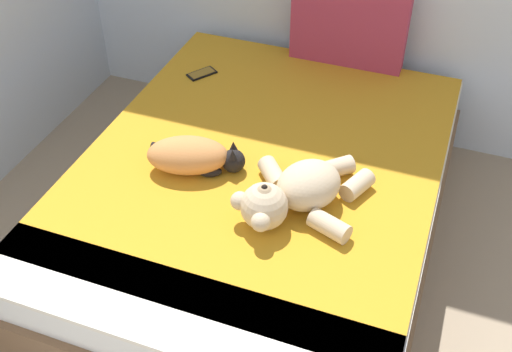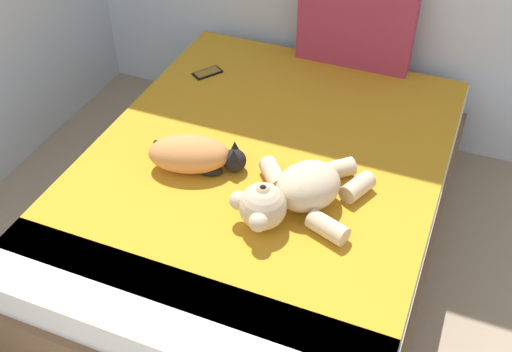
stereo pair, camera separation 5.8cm
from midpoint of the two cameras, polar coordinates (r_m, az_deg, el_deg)
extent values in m
cube|color=brown|center=(2.90, -0.13, -3.87)|extent=(1.55, 2.01, 0.29)
cube|color=white|center=(2.74, -0.14, -0.32)|extent=(1.50, 1.95, 0.19)
cube|color=orange|center=(2.71, 0.31, 2.13)|extent=(1.49, 1.81, 0.02)
cube|color=silver|center=(2.14, -8.25, -12.21)|extent=(1.49, 0.32, 0.02)
cube|color=#A5334C|center=(3.28, 8.05, 13.60)|extent=(0.59, 0.11, 0.42)
ellipsoid|color=#D18447|center=(2.58, -6.97, 1.91)|extent=(0.38, 0.29, 0.15)
sphere|color=black|center=(2.58, -2.74, 1.39)|extent=(0.10, 0.10, 0.10)
cone|color=black|center=(2.56, -2.74, 2.78)|extent=(0.04, 0.04, 0.04)
cone|color=black|center=(2.52, -2.83, 2.01)|extent=(0.04, 0.04, 0.04)
cylinder|color=black|center=(2.72, -8.70, 2.43)|extent=(0.16, 0.04, 0.03)
ellipsoid|color=black|center=(2.58, -4.92, 0.42)|extent=(0.11, 0.08, 0.04)
ellipsoid|color=beige|center=(2.40, 4.19, -0.85)|extent=(0.33, 0.34, 0.18)
sphere|color=beige|center=(2.31, 0.05, -2.82)|extent=(0.18, 0.18, 0.18)
sphere|color=tan|center=(2.27, 0.05, -1.68)|extent=(0.07, 0.07, 0.07)
sphere|color=black|center=(2.25, 0.05, -1.10)|extent=(0.02, 0.02, 0.02)
sphere|color=beige|center=(2.24, -0.30, -4.28)|extent=(0.07, 0.07, 0.07)
sphere|color=beige|center=(2.32, -2.21, -2.31)|extent=(0.07, 0.07, 0.07)
cylinder|color=beige|center=(2.32, 6.08, -4.61)|extent=(0.17, 0.13, 0.08)
cylinder|color=beige|center=(2.50, 8.66, -0.85)|extent=(0.13, 0.16, 0.08)
cylinder|color=beige|center=(2.53, 0.92, 0.15)|extent=(0.16, 0.17, 0.08)
cylinder|color=beige|center=(2.58, 6.75, 0.74)|extent=(0.16, 0.16, 0.08)
cube|color=black|center=(3.25, -5.54, 9.38)|extent=(0.14, 0.16, 0.01)
cube|color=olive|center=(3.24, -5.55, 9.46)|extent=(0.12, 0.14, 0.00)
camera|label=1|loc=(0.03, -90.68, -0.58)|focal=43.35mm
camera|label=2|loc=(0.03, 89.32, 0.58)|focal=43.35mm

